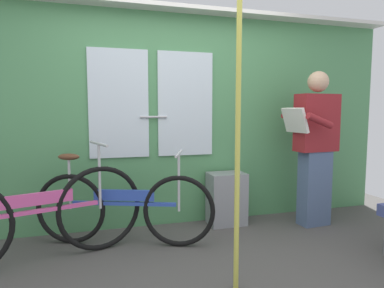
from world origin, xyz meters
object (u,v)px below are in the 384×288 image
(passenger_reading_newspaper, at_px, (315,145))
(trash_bin_by_wall, at_px, (226,199))
(handrail_pole, at_px, (238,127))
(bicycle_leaning_behind, at_px, (123,207))
(bicycle_near_door, at_px, (35,216))

(passenger_reading_newspaper, height_order, trash_bin_by_wall, passenger_reading_newspaper)
(handrail_pole, bearing_deg, passenger_reading_newspaper, 36.55)
(bicycle_leaning_behind, height_order, handrail_pole, handrail_pole)
(bicycle_leaning_behind, relative_size, trash_bin_by_wall, 2.80)
(bicycle_near_door, xyz_separation_m, handrail_pole, (1.39, -0.79, 0.73))
(bicycle_leaning_behind, xyz_separation_m, passenger_reading_newspaper, (2.02, -0.01, 0.51))
(bicycle_leaning_behind, relative_size, passenger_reading_newspaper, 0.96)
(passenger_reading_newspaper, height_order, handrail_pole, handrail_pole)
(passenger_reading_newspaper, distance_m, trash_bin_by_wall, 1.11)
(bicycle_near_door, bearing_deg, trash_bin_by_wall, -2.33)
(bicycle_near_door, relative_size, bicycle_leaning_behind, 1.09)
(trash_bin_by_wall, relative_size, handrail_pole, 0.25)
(handrail_pole, bearing_deg, bicycle_near_door, 150.47)
(bicycle_leaning_behind, bearing_deg, passenger_reading_newspaper, 20.05)
(bicycle_leaning_behind, height_order, passenger_reading_newspaper, passenger_reading_newspaper)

